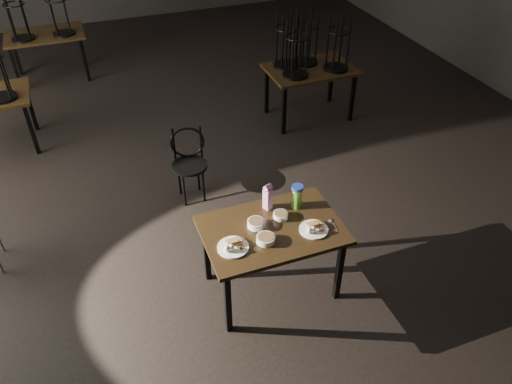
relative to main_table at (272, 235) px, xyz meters
name	(u,v)px	position (x,y,z in m)	size (l,w,h in m)	color
main_table	(272,235)	(0.00, 0.00, 0.00)	(1.20, 0.80, 0.75)	black
plate_left	(233,246)	(-0.39, -0.11, 0.10)	(0.26, 0.26, 0.08)	white
plate_right	(314,228)	(0.32, -0.15, 0.10)	(0.25, 0.25, 0.08)	white
bowl_near	(256,223)	(-0.12, 0.07, 0.11)	(0.15, 0.15, 0.06)	white
bowl_far	(281,215)	(0.12, 0.10, 0.11)	(0.13, 0.13, 0.05)	white
bowl_big	(266,239)	(-0.12, -0.13, 0.11)	(0.16, 0.16, 0.05)	white
juice_carton	(268,197)	(0.06, 0.27, 0.20)	(0.09, 0.09, 0.26)	#891864
water_bottle	(297,196)	(0.31, 0.19, 0.20)	(0.12, 0.12, 0.23)	#74CC3C
spoon	(331,221)	(0.51, -0.10, 0.08)	(0.04, 0.18, 0.01)	silver
bentwood_chair	(189,159)	(-0.33, 1.65, -0.17)	(0.42, 0.42, 0.84)	black
bg_table_right	(309,65)	(1.69, 2.85, 0.13)	(1.20, 0.80, 1.48)	black
bg_table_far	(44,34)	(-1.66, 5.45, 0.08)	(1.20, 0.80, 1.48)	black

